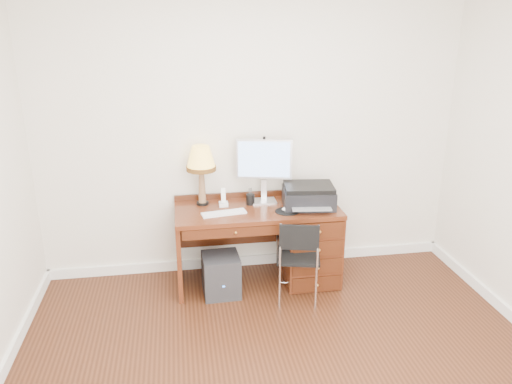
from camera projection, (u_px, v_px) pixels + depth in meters
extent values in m
plane|color=black|center=(289.00, 378.00, 3.51)|extent=(4.00, 4.00, 0.00)
plane|color=silver|center=(251.00, 135.00, 4.69)|extent=(4.00, 0.00, 4.00)
cube|color=white|center=(252.00, 260.00, 5.11)|extent=(4.00, 0.03, 0.10)
cube|color=#562412|center=(257.00, 210.00, 4.57)|extent=(1.50, 0.65, 0.04)
cube|color=#562412|center=(309.00, 243.00, 4.77)|extent=(0.50, 0.61, 0.71)
cube|color=#562412|center=(179.00, 253.00, 4.58)|extent=(0.04, 0.61, 0.71)
cube|color=#441C0D|center=(228.00, 226.00, 4.90)|extent=(0.96, 0.03, 0.39)
cube|color=#441C0D|center=(235.00, 232.00, 4.27)|extent=(0.91, 0.03, 0.09)
sphere|color=#BF8C3F|center=(318.00, 259.00, 4.46)|extent=(0.03, 0.03, 0.03)
cube|color=silver|center=(264.00, 201.00, 4.71)|extent=(0.26, 0.21, 0.02)
cube|color=silver|center=(263.00, 189.00, 4.73)|extent=(0.06, 0.04, 0.19)
cube|color=silver|center=(263.00, 159.00, 4.61)|extent=(0.52, 0.15, 0.38)
cube|color=#4C8CF2|center=(264.00, 160.00, 4.58)|extent=(0.47, 0.11, 0.33)
cube|color=white|center=(224.00, 213.00, 4.42)|extent=(0.41, 0.17, 0.02)
cylinder|color=black|center=(287.00, 211.00, 4.47)|extent=(0.22, 0.22, 0.01)
ellipsoid|color=white|center=(287.00, 209.00, 4.47)|extent=(0.10, 0.06, 0.04)
cube|color=black|center=(309.00, 198.00, 4.58)|extent=(0.50, 0.41, 0.16)
cube|color=black|center=(309.00, 187.00, 4.55)|extent=(0.48, 0.39, 0.04)
cylinder|color=black|center=(203.00, 203.00, 4.65)|extent=(0.11, 0.11, 0.02)
cone|color=olive|center=(202.00, 185.00, 4.59)|extent=(0.07, 0.07, 0.33)
cone|color=#FCCA4F|center=(201.00, 157.00, 4.50)|extent=(0.27, 0.27, 0.21)
cylinder|color=#593814|center=(201.00, 168.00, 4.54)|extent=(0.27, 0.27, 0.04)
cube|color=white|center=(224.00, 204.00, 4.60)|extent=(0.08, 0.08, 0.04)
cube|color=white|center=(223.00, 195.00, 4.57)|extent=(0.04, 0.06, 0.14)
cylinder|color=black|center=(250.00, 199.00, 4.63)|extent=(0.08, 0.08, 0.10)
cube|color=black|center=(298.00, 256.00, 4.38)|extent=(0.45, 0.45, 0.02)
cube|color=black|center=(304.00, 238.00, 4.13)|extent=(0.33, 0.10, 0.22)
cylinder|color=silver|center=(277.00, 270.00, 4.57)|extent=(0.02, 0.02, 0.41)
cylinder|color=silver|center=(310.00, 267.00, 4.62)|extent=(0.02, 0.02, 0.41)
cylinder|color=silver|center=(284.00, 287.00, 4.28)|extent=(0.02, 0.02, 0.41)
cylinder|color=silver|center=(320.00, 284.00, 4.33)|extent=(0.02, 0.02, 0.41)
cylinder|color=silver|center=(286.00, 247.00, 4.14)|extent=(0.02, 0.02, 0.37)
cylinder|color=silver|center=(322.00, 244.00, 4.18)|extent=(0.02, 0.02, 0.37)
cube|color=black|center=(221.00, 275.00, 4.52)|extent=(0.34, 0.34, 0.38)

